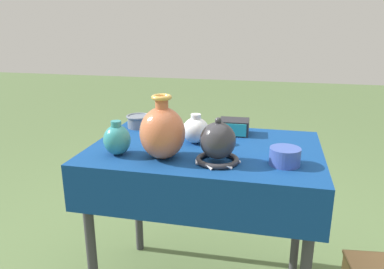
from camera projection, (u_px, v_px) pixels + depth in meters
name	position (u px, v px, depth m)	size (l,w,h in m)	color
display_table	(205.00, 167.00, 1.70)	(1.02, 0.69, 0.79)	#38383D
vase_tall_bulbous	(162.00, 132.00, 1.51)	(0.19, 0.19, 0.26)	#BC6642
vase_dome_bell	(218.00, 144.00, 1.47)	(0.18, 0.19, 0.19)	#2D2D33
mosaic_tile_box	(234.00, 127.00, 1.86)	(0.15, 0.13, 0.07)	#232328
cup_wide_slate	(139.00, 121.00, 1.97)	(0.13, 0.13, 0.07)	slate
cup_wide_rose	(172.00, 127.00, 1.84)	(0.10, 0.10, 0.07)	#D19399
jar_round_teal	(117.00, 140.00, 1.57)	(0.11, 0.11, 0.15)	teal
jar_round_porcelain	(196.00, 130.00, 1.72)	(0.12, 0.12, 0.14)	white
pot_squat_cobalt	(285.00, 156.00, 1.46)	(0.12, 0.12, 0.07)	#3851A8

